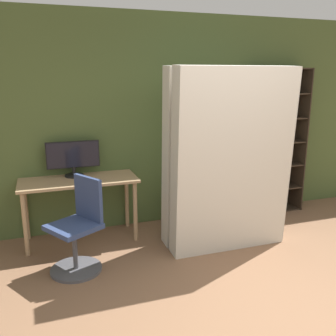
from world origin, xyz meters
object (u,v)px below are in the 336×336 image
mattress_near (233,162)px  mattress_far (221,157)px  monitor (73,157)px  bookshelf (268,143)px  office_chair (79,233)px

mattress_near → mattress_far: (0.00, 0.29, -0.00)m
monitor → mattress_far: (1.62, -0.65, 0.02)m
monitor → bookshelf: bearing=0.0°
mattress_near → mattress_far: 0.29m
office_chair → mattress_near: size_ratio=0.47×
office_chair → bookshelf: (2.75, 0.87, 0.61)m
monitor → bookshelf: 2.69m
monitor → mattress_near: (1.62, -0.95, 0.03)m
monitor → mattress_far: size_ratio=0.30×
monitor → mattress_near: bearing=-30.3°
office_chair → mattress_far: bearing=7.3°
monitor → mattress_near: size_ratio=0.30×
bookshelf → mattress_far: size_ratio=1.00×
mattress_far → monitor: bearing=158.1°
bookshelf → mattress_near: size_ratio=1.00×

